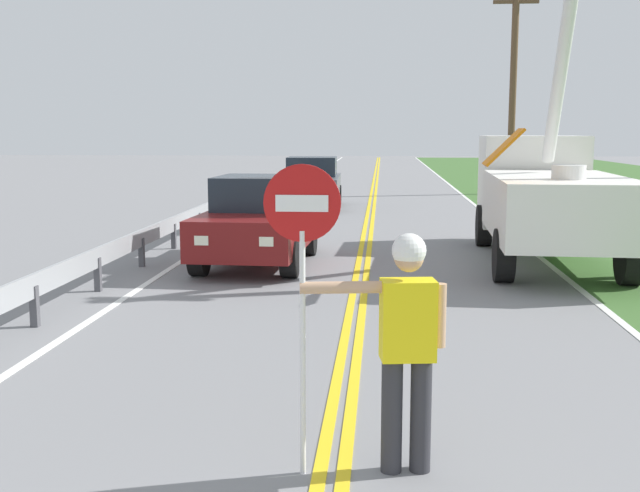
{
  "coord_description": "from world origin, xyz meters",
  "views": [
    {
      "loc": [
        0.35,
        -1.28,
        2.56
      ],
      "look_at": [
        -0.38,
        7.8,
        1.2
      ],
      "focal_mm": 43.24,
      "sensor_mm": 36.0,
      "label": 1
    }
  ],
  "objects": [
    {
      "name": "centerline_yellow_left",
      "position": [
        -0.09,
        20.0,
        0.01
      ],
      "size": [
        0.11,
        110.0,
        0.01
      ],
      "primitive_type": "cube",
      "color": "yellow",
      "rests_on": "ground"
    },
    {
      "name": "centerline_yellow_right",
      "position": [
        0.09,
        20.0,
        0.01
      ],
      "size": [
        0.11,
        110.0,
        0.01
      ],
      "primitive_type": "cube",
      "color": "yellow",
      "rests_on": "ground"
    },
    {
      "name": "edge_line_right",
      "position": [
        3.6,
        20.0,
        0.01
      ],
      "size": [
        0.12,
        110.0,
        0.01
      ],
      "primitive_type": "cube",
      "color": "silver",
      "rests_on": "ground"
    },
    {
      "name": "edge_line_left",
      "position": [
        -3.6,
        20.0,
        0.01
      ],
      "size": [
        0.12,
        110.0,
        0.01
      ],
      "primitive_type": "cube",
      "color": "silver",
      "rests_on": "ground"
    },
    {
      "name": "flagger_worker",
      "position": [
        0.54,
        4.29,
        1.05
      ],
      "size": [
        1.08,
        0.3,
        1.83
      ],
      "color": "#2D2D33",
      "rests_on": "ground"
    },
    {
      "name": "stop_sign_paddle",
      "position": [
        -0.22,
        4.19,
        1.71
      ],
      "size": [
        0.56,
        0.04,
        2.33
      ],
      "color": "silver",
      "rests_on": "ground"
    },
    {
      "name": "utility_bucket_truck",
      "position": [
        3.59,
        14.37,
        1.43
      ],
      "size": [
        2.96,
        6.91,
        5.97
      ],
      "color": "white",
      "rests_on": "ground"
    },
    {
      "name": "oncoming_sedan_nearest",
      "position": [
        -2.02,
        13.34,
        0.83
      ],
      "size": [
        2.04,
        4.17,
        1.7
      ],
      "color": "maroon",
      "rests_on": "ground"
    },
    {
      "name": "oncoming_sedan_second",
      "position": [
        -2.01,
        24.57,
        0.83
      ],
      "size": [
        2.0,
        4.15,
        1.7
      ],
      "color": "#4C5156",
      "rests_on": "ground"
    },
    {
      "name": "utility_pole_mid",
      "position": [
        5.6,
        31.03,
        4.32
      ],
      "size": [
        1.8,
        0.28,
        8.27
      ],
      "color": "brown",
      "rests_on": "ground"
    },
    {
      "name": "guardrail_left_shoulder",
      "position": [
        -4.2,
        16.3,
        0.52
      ],
      "size": [
        0.1,
        32.0,
        0.71
      ],
      "color": "#9EA0A3",
      "rests_on": "ground"
    }
  ]
}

